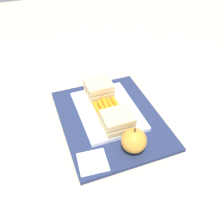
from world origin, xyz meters
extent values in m
plane|color=#B7AD99|center=(0.00, 0.00, 0.00)|extent=(2.40, 2.40, 0.00)
cube|color=navy|center=(0.00, 0.00, 0.01)|extent=(0.36, 0.28, 0.01)
cube|color=white|center=(-0.03, 0.00, 0.02)|extent=(0.23, 0.17, 0.01)
cube|color=#DBC189|center=(-0.10, 0.00, 0.03)|extent=(0.07, 0.08, 0.02)
cube|color=beige|center=(-0.10, 0.00, 0.04)|extent=(0.07, 0.07, 0.01)
cube|color=#DBC189|center=(-0.10, 0.00, 0.06)|extent=(0.07, 0.08, 0.02)
cube|color=#DBC189|center=(0.05, 0.00, 0.03)|extent=(0.07, 0.08, 0.02)
cube|color=beige|center=(0.05, 0.00, 0.04)|extent=(0.07, 0.07, 0.01)
cube|color=#DBC189|center=(0.05, 0.00, 0.06)|extent=(0.07, 0.08, 0.02)
cylinder|color=orange|center=(-0.02, -0.03, 0.03)|extent=(0.08, 0.01, 0.02)
cylinder|color=orange|center=(-0.02, -0.01, 0.03)|extent=(0.08, 0.01, 0.02)
cylinder|color=orange|center=(-0.03, 0.00, 0.03)|extent=(0.08, 0.01, 0.02)
cylinder|color=orange|center=(-0.02, 0.01, 0.03)|extent=(0.08, 0.01, 0.02)
cylinder|color=orange|center=(-0.02, 0.03, 0.03)|extent=(0.08, 0.01, 0.01)
sphere|color=gold|center=(0.13, 0.01, 0.04)|extent=(0.06, 0.06, 0.06)
cylinder|color=brown|center=(0.13, 0.01, 0.08)|extent=(0.01, 0.00, 0.01)
cube|color=white|center=(0.14, -0.10, 0.01)|extent=(0.08, 0.08, 0.00)
camera|label=1|loc=(0.49, -0.18, 0.50)|focal=39.62mm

